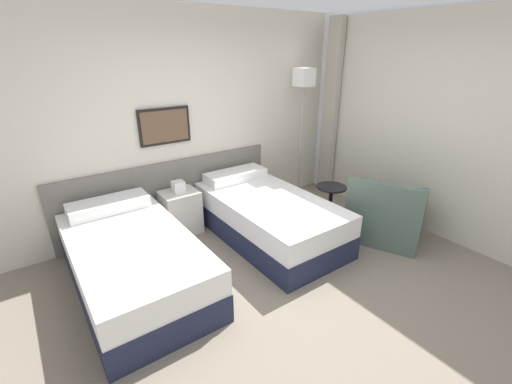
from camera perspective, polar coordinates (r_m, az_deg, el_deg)
name	(u,v)px	position (r m, az deg, el deg)	size (l,w,h in m)	color
ground_plane	(298,294)	(3.50, 7.00, -16.50)	(16.00, 16.00, 0.00)	slate
wall_headboard	(191,125)	(4.55, -10.76, 10.85)	(10.00, 0.10, 2.70)	beige
wall_window	(455,130)	(4.62, 30.28, 8.90)	(0.21, 4.58, 2.70)	white
bed_near_door	(133,261)	(3.64, -19.75, -10.73)	(1.05, 1.98, 0.67)	#1E233D
bed_near_window	(268,216)	(4.27, 1.96, -4.08)	(1.05, 1.98, 0.67)	#1E233D
nightstand	(181,211)	(4.48, -12.45, -3.17)	(0.45, 0.38, 0.70)	beige
floor_lamp	(303,91)	(5.13, 7.90, 16.40)	(0.24, 0.24, 1.96)	#9E9993
side_table	(331,199)	(4.55, 12.32, -1.22)	(0.38, 0.38, 0.58)	black
armchair	(385,217)	(4.52, 20.68, -3.93)	(1.00, 1.07, 0.82)	#4C6056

